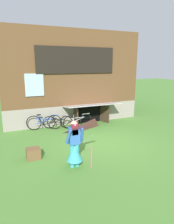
% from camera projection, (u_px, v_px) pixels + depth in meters
% --- Properties ---
extents(ground_plane, '(60.00, 60.00, 0.00)m').
position_uv_depth(ground_plane, '(102.00, 142.00, 8.53)').
color(ground_plane, '#4C7F33').
extents(log_house, '(7.62, 5.87, 5.00)m').
position_uv_depth(log_house, '(64.00, 76.00, 12.75)').
color(log_house, gray).
rests_on(log_house, ground_plane).
extents(person, '(0.61, 0.52, 1.54)m').
position_uv_depth(person, '(75.00, 148.00, 6.36)').
color(person, teal).
rests_on(person, ground_plane).
extents(kite, '(1.13, 1.17, 1.57)m').
position_uv_depth(kite, '(95.00, 133.00, 5.84)').
color(kite, '#E54C7F').
rests_on(kite, ground_plane).
extents(bicycle_silver, '(1.62, 0.13, 0.74)m').
position_uv_depth(bicycle_silver, '(78.00, 121.00, 10.44)').
color(bicycle_silver, black).
rests_on(bicycle_silver, ground_plane).
extents(bicycle_black, '(1.45, 0.54, 0.70)m').
position_uv_depth(bicycle_black, '(58.00, 122.00, 10.32)').
color(bicycle_black, black).
rests_on(bicycle_black, ground_plane).
extents(bicycle_blue, '(1.72, 0.47, 0.80)m').
position_uv_depth(bicycle_blue, '(44.00, 122.00, 10.08)').
color(bicycle_blue, black).
rests_on(bicycle_blue, ground_plane).
extents(wooden_crate, '(0.47, 0.40, 0.37)m').
position_uv_depth(wooden_crate, '(33.00, 153.00, 7.02)').
color(wooden_crate, brown).
rests_on(wooden_crate, ground_plane).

